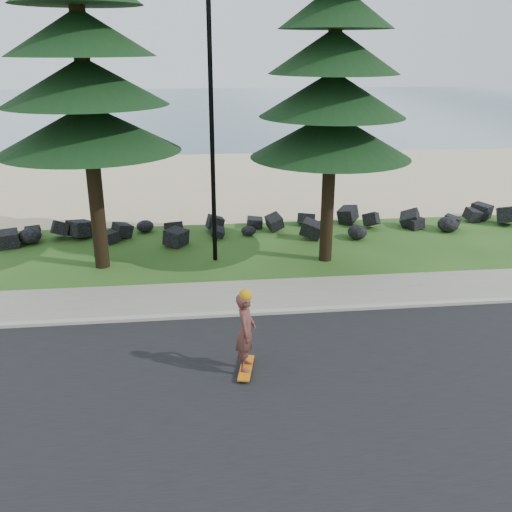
% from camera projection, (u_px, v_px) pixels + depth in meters
% --- Properties ---
extents(ground, '(160.00, 160.00, 0.00)m').
position_uv_depth(ground, '(221.00, 301.00, 15.27)').
color(ground, '#254716').
rests_on(ground, ground).
extents(road, '(160.00, 7.00, 0.02)m').
position_uv_depth(road, '(233.00, 398.00, 11.08)').
color(road, black).
rests_on(road, ground).
extents(kerb, '(160.00, 0.20, 0.10)m').
position_uv_depth(kerb, '(223.00, 315.00, 14.42)').
color(kerb, '#AAA899').
rests_on(kerb, ground).
extents(sidewalk, '(160.00, 2.00, 0.08)m').
position_uv_depth(sidewalk, '(220.00, 297.00, 15.45)').
color(sidewalk, gray).
rests_on(sidewalk, ground).
extents(beach_sand, '(160.00, 15.00, 0.01)m').
position_uv_depth(beach_sand, '(205.00, 181.00, 28.78)').
color(beach_sand, '#CEBA89').
rests_on(beach_sand, ground).
extents(ocean, '(160.00, 58.00, 0.01)m').
position_uv_depth(ocean, '(195.00, 107.00, 62.78)').
color(ocean, '#3F6378').
rests_on(ocean, ground).
extents(seawall_boulders, '(60.00, 2.40, 1.10)m').
position_uv_depth(seawall_boulders, '(212.00, 236.00, 20.49)').
color(seawall_boulders, black).
rests_on(seawall_boulders, ground).
extents(lamp_post, '(0.25, 0.14, 8.14)m').
position_uv_depth(lamp_post, '(212.00, 129.00, 16.82)').
color(lamp_post, black).
rests_on(lamp_post, ground).
extents(skateboarder, '(0.52, 1.04, 1.88)m').
position_uv_depth(skateboarder, '(246.00, 332.00, 11.65)').
color(skateboarder, orange).
rests_on(skateboarder, ground).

